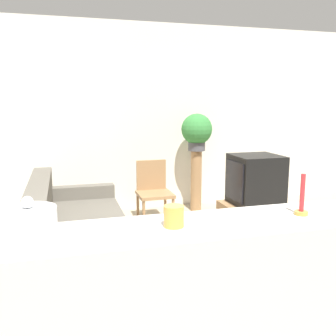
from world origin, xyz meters
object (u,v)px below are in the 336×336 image
object	(u,v)px
potted_plant	(197,130)
decorative_bowl	(29,224)
television	(255,180)
couch	(74,232)
wooden_chair	(154,189)

from	to	relation	value
potted_plant	decorative_bowl	xyz separation A→B (m)	(-2.01, -3.41, -0.11)
television	couch	bearing A→B (deg)	-178.82
television	wooden_chair	xyz separation A→B (m)	(-1.01, 0.84, -0.24)
couch	wooden_chair	xyz separation A→B (m)	(1.05, 0.88, 0.18)
decorative_bowl	potted_plant	bearing A→B (deg)	59.46
television	decorative_bowl	xyz separation A→B (m)	(-2.28, -2.18, 0.37)
decorative_bowl	couch	bearing A→B (deg)	83.93
couch	television	xyz separation A→B (m)	(2.06, 0.04, 0.42)
television	wooden_chair	distance (m)	1.33
wooden_chair	decorative_bowl	bearing A→B (deg)	-112.90
television	potted_plant	distance (m)	1.35
wooden_chair	decorative_bowl	world-z (taller)	decorative_bowl
potted_plant	decorative_bowl	distance (m)	3.96
couch	potted_plant	size ratio (longest dim) A/B	3.32
wooden_chair	potted_plant	bearing A→B (deg)	27.91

